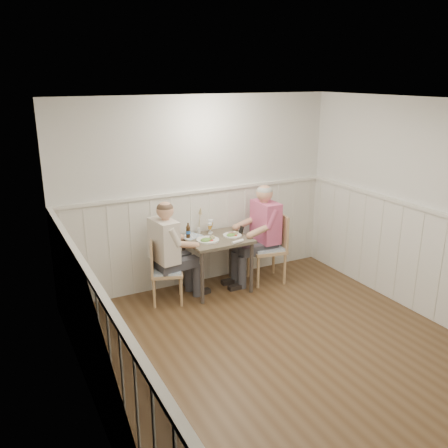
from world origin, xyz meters
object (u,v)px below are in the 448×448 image
(man_in_pink, at_px, (263,241))
(grass_vase, at_px, (199,222))
(dining_table, at_px, (217,245))
(chair_left, at_px, (163,269))
(diner_cream, at_px, (168,260))
(chair_right, at_px, (271,245))
(beer_bottle, at_px, (188,231))

(man_in_pink, distance_m, grass_vase, 0.95)
(man_in_pink, bearing_deg, dining_table, 178.20)
(chair_left, xyz_separation_m, diner_cream, (0.07, -0.00, 0.11))
(chair_right, height_order, chair_left, chair_right)
(dining_table, height_order, man_in_pink, man_in_pink)
(dining_table, bearing_deg, chair_left, -179.09)
(grass_vase, bearing_deg, beer_bottle, -152.58)
(dining_table, distance_m, man_in_pink, 0.71)
(chair_right, relative_size, chair_left, 1.16)
(diner_cream, relative_size, grass_vase, 3.62)
(chair_left, bearing_deg, man_in_pink, -0.36)
(chair_right, distance_m, man_in_pink, 0.13)
(dining_table, distance_m, chair_left, 0.81)
(chair_left, height_order, grass_vase, grass_vase)
(beer_bottle, relative_size, grass_vase, 0.55)
(chair_right, xyz_separation_m, man_in_pink, (-0.11, 0.05, 0.06))
(chair_right, bearing_deg, dining_table, 174.90)
(chair_left, distance_m, man_in_pink, 1.50)
(beer_bottle, bearing_deg, chair_right, -12.14)
(man_in_pink, height_order, beer_bottle, man_in_pink)
(chair_right, distance_m, chair_left, 1.61)
(dining_table, relative_size, diner_cream, 0.61)
(dining_table, xyz_separation_m, man_in_pink, (0.70, -0.02, -0.04))
(chair_right, height_order, man_in_pink, man_in_pink)
(chair_left, height_order, beer_bottle, beer_bottle)
(diner_cream, bearing_deg, chair_left, 177.46)
(beer_bottle, bearing_deg, man_in_pink, -10.70)
(dining_table, height_order, beer_bottle, beer_bottle)
(chair_right, distance_m, diner_cream, 1.53)
(chair_right, xyz_separation_m, diner_cream, (-1.53, 0.06, 0.04))
(diner_cream, relative_size, beer_bottle, 6.54)
(diner_cream, height_order, grass_vase, diner_cream)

